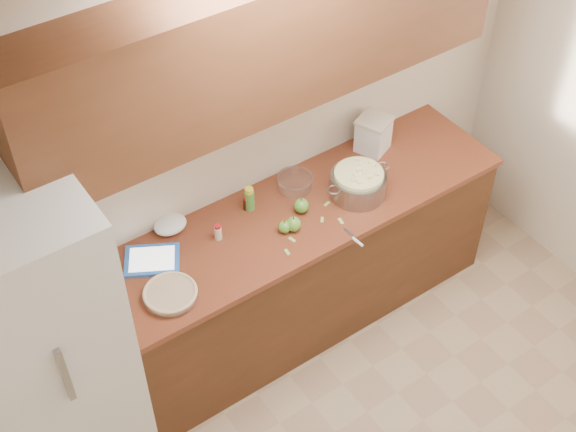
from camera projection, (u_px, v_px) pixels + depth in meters
room_shell at (493, 360)px, 3.26m from camera, size 3.60×3.60×3.60m
counter_run at (287, 272)px, 4.71m from camera, size 2.64×0.68×0.92m
upper_cabinets at (268, 41)px, 3.75m from camera, size 2.60×0.34×0.70m
fridge at (42, 346)px, 3.80m from camera, size 0.70×0.70×1.80m
pie at (170, 294)px, 3.97m from camera, size 0.28×0.28×0.05m
colander at (358, 183)px, 4.46m from camera, size 0.42×0.32×0.16m
flour_canister at (373, 134)px, 4.72m from camera, size 0.24×0.24×0.22m
tablet at (152, 260)px, 4.14m from camera, size 0.35×0.33×0.02m
paring_knife at (356, 240)px, 4.25m from camera, size 0.03×0.16×0.02m
lemon_bottle at (249, 199)px, 4.38m from camera, size 0.06×0.06×0.15m
cinnamon_shaker at (218, 232)px, 4.24m from camera, size 0.04×0.04×0.10m
vanilla_bottle at (246, 203)px, 4.40m from camera, size 0.03×0.03×0.09m
mixing_bowl at (295, 182)px, 4.52m from camera, size 0.21×0.21×0.08m
paper_towel at (170, 224)px, 4.29m from camera, size 0.19×0.15×0.08m
apple_left at (285, 227)px, 4.28m from camera, size 0.07×0.07×0.08m
apple_center at (301, 206)px, 4.38m from camera, size 0.08×0.08×0.10m
apple_front at (294, 224)px, 4.29m from camera, size 0.08×0.08×0.09m
peel_a at (322, 220)px, 4.37m from camera, size 0.04×0.04×0.00m
peel_b at (292, 240)px, 4.26m from camera, size 0.03×0.05×0.00m
peel_c at (287, 252)px, 4.20m from camera, size 0.02×0.05×0.00m
peel_d at (327, 204)px, 4.45m from camera, size 0.04×0.03×0.00m
peel_e at (341, 221)px, 4.36m from camera, size 0.03×0.05×0.00m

